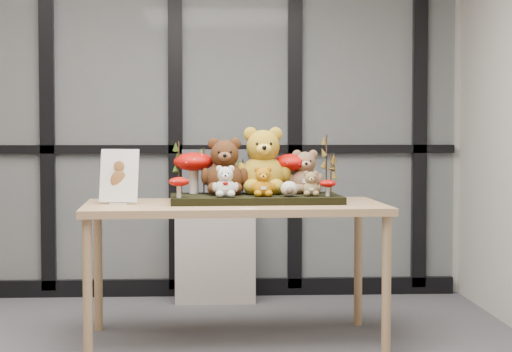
{
  "coord_description": "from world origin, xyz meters",
  "views": [
    {
      "loc": [
        0.68,
        -4.12,
        1.2
      ],
      "look_at": [
        0.94,
        0.99,
        0.94
      ],
      "focal_mm": 65.0,
      "sensor_mm": 36.0,
      "label": 1
    }
  ],
  "objects": [
    {
      "name": "plush_cream_hedgehog",
      "position": [
        1.13,
        0.96,
        0.87
      ],
      "size": [
        0.08,
        0.07,
        0.1
      ],
      "primitive_type": null,
      "rotation": [
        0.0,
        0.0,
        0.04
      ],
      "color": "beige",
      "rests_on": "diorama_tray"
    },
    {
      "name": "room_shell",
      "position": [
        0.0,
        0.0,
        1.68
      ],
      "size": [
        5.0,
        5.0,
        5.0
      ],
      "color": "#AFADA6",
      "rests_on": "floor"
    },
    {
      "name": "glass_partition",
      "position": [
        -0.0,
        2.47,
        1.42
      ],
      "size": [
        4.9,
        0.06,
        2.78
      ],
      "color": "#2D383F",
      "rests_on": "floor"
    },
    {
      "name": "mushroom_front_left",
      "position": [
        0.52,
        0.92,
        0.88
      ],
      "size": [
        0.11,
        0.11,
        0.12
      ],
      "primitive_type": null,
      "color": "#A00905",
      "rests_on": "diorama_tray"
    },
    {
      "name": "sprig_green_centre",
      "position": [
        0.88,
        1.28,
        0.92
      ],
      "size": [
        0.05,
        0.05,
        0.2
      ],
      "primitive_type": null,
      "color": "#1E3A0D",
      "rests_on": "diorama_tray"
    },
    {
      "name": "sprig_dry_far_right",
      "position": [
        1.37,
        1.22,
        0.99
      ],
      "size": [
        0.05,
        0.05,
        0.34
      ],
      "primitive_type": null,
      "color": "brown",
      "rests_on": "diorama_tray"
    },
    {
      "name": "monitor",
      "position": [
        0.73,
        2.29,
        0.89
      ],
      "size": [
        0.45,
        0.05,
        0.32
      ],
      "color": "#4E5055",
      "rests_on": "cabinet"
    },
    {
      "name": "display_table",
      "position": [
        0.82,
        1.03,
        0.71
      ],
      "size": [
        1.7,
        0.9,
        0.78
      ],
      "rotation": [
        0.0,
        0.0,
        0.04
      ],
      "color": "tan",
      "rests_on": "floor"
    },
    {
      "name": "mushroom_back_right",
      "position": [
        1.17,
        1.25,
        0.95
      ],
      "size": [
        0.23,
        0.23,
        0.25
      ],
      "primitive_type": null,
      "color": "#A00905",
      "rests_on": "diorama_tray"
    },
    {
      "name": "mushroom_front_right",
      "position": [
        1.34,
        0.98,
        0.87
      ],
      "size": [
        0.09,
        0.09,
        0.1
      ],
      "primitive_type": null,
      "color": "#A00905",
      "rests_on": "diorama_tray"
    },
    {
      "name": "bear_tan_back",
      "position": [
        1.24,
        1.21,
        0.96
      ],
      "size": [
        0.22,
        0.2,
        0.28
      ],
      "primitive_type": null,
      "rotation": [
        0.0,
        0.0,
        0.04
      ],
      "color": "brown",
      "rests_on": "diorama_tray"
    },
    {
      "name": "sprig_green_far_left",
      "position": [
        0.51,
        1.2,
        0.97
      ],
      "size": [
        0.05,
        0.05,
        0.3
      ],
      "primitive_type": null,
      "color": "#1E3A0D",
      "rests_on": "diorama_tray"
    },
    {
      "name": "bear_small_yellow",
      "position": [
        0.98,
        0.98,
        0.91
      ],
      "size": [
        0.15,
        0.13,
        0.18
      ],
      "primitive_type": null,
      "rotation": [
        0.0,
        0.0,
        0.04
      ],
      "color": "#B56F0A",
      "rests_on": "diorama_tray"
    },
    {
      "name": "cabinet",
      "position": [
        0.73,
        2.27,
        0.37
      ],
      "size": [
        0.55,
        0.32,
        0.73
      ],
      "primitive_type": "cube",
      "color": "#A39A92",
      "rests_on": "floor"
    },
    {
      "name": "sprig_green_mid_left",
      "position": [
        0.65,
        1.26,
        0.95
      ],
      "size": [
        0.05,
        0.05,
        0.26
      ],
      "primitive_type": null,
      "color": "#1E3A0D",
      "rests_on": "diorama_tray"
    },
    {
      "name": "label_card",
      "position": [
        0.89,
        0.7,
        0.78
      ],
      "size": [
        0.09,
        0.03,
        0.0
      ],
      "primitive_type": "cube",
      "color": "white",
      "rests_on": "display_table"
    },
    {
      "name": "sprig_dry_mid_right",
      "position": [
        1.38,
        1.09,
        0.94
      ],
      "size": [
        0.05,
        0.05,
        0.23
      ],
      "primitive_type": null,
      "color": "brown",
      "rests_on": "diorama_tray"
    },
    {
      "name": "sign_holder",
      "position": [
        0.19,
        1.02,
        0.92
      ],
      "size": [
        0.22,
        0.1,
        0.3
      ],
      "rotation": [
        0.0,
        0.0,
        -0.17
      ],
      "color": "silver",
      "rests_on": "display_table"
    },
    {
      "name": "mushroom_back_left",
      "position": [
        0.6,
        1.24,
        0.95
      ],
      "size": [
        0.24,
        0.24,
        0.26
      ],
      "primitive_type": null,
      "color": "#A00905",
      "rests_on": "diorama_tray"
    },
    {
      "name": "bear_white_bow",
      "position": [
        0.77,
        0.95,
        0.92
      ],
      "size": [
        0.15,
        0.14,
        0.19
      ],
      "primitive_type": null,
      "rotation": [
        0.0,
        0.0,
        0.04
      ],
      "color": "silver",
      "rests_on": "diorama_tray"
    },
    {
      "name": "bear_brown_medium",
      "position": [
        0.77,
        1.16,
        1.0
      ],
      "size": [
        0.28,
        0.26,
        0.36
      ],
      "primitive_type": null,
      "rotation": [
        0.0,
        0.0,
        0.04
      ],
      "color": "#422310",
      "rests_on": "diorama_tray"
    },
    {
      "name": "bear_beige_small",
      "position": [
        1.25,
        1.0,
        0.9
      ],
      "size": [
        0.12,
        0.11,
        0.16
      ],
      "primitive_type": null,
      "rotation": [
        0.0,
        0.0,
        0.04
      ],
      "color": "olive",
      "rests_on": "diorama_tray"
    },
    {
      "name": "bear_pooh_yellow",
      "position": [
        1.0,
        1.21,
        1.03
      ],
      "size": [
        0.34,
        0.31,
        0.42
      ],
      "primitive_type": null,
      "rotation": [
        0.0,
        0.0,
        0.04
      ],
      "color": "#B88E1F",
      "rests_on": "diorama_tray"
    },
    {
      "name": "diorama_tray",
      "position": [
        0.95,
        1.09,
        0.8
      ],
      "size": [
        0.98,
        0.52,
        0.04
      ],
      "primitive_type": "cube",
      "rotation": [
        0.0,
        0.0,
        0.04
      ],
      "color": "black",
      "rests_on": "display_table"
    }
  ]
}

